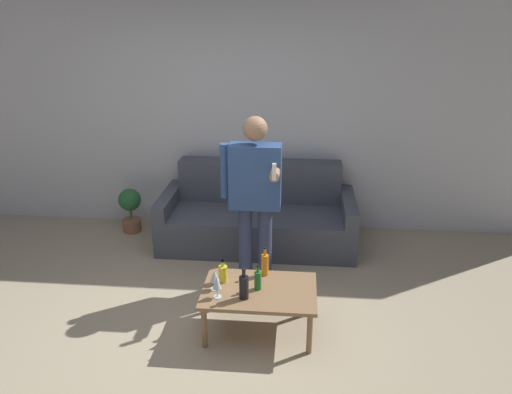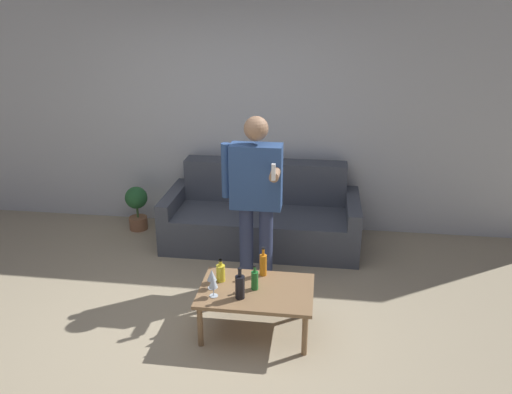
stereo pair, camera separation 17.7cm
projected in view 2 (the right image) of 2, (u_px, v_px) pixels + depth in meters
The scene contains 12 objects.
ground_plane at pixel (185, 338), 3.99m from camera, with size 16.00×16.00×0.00m, color tan.
wall_back at pixel (233, 113), 5.65m from camera, with size 8.00×0.06×2.70m.
couch at pixel (262, 216), 5.53m from camera, with size 2.10×0.92×0.86m.
coffee_table at pixel (256, 294), 3.97m from camera, with size 0.91×0.61×0.38m.
bottle_orange at pixel (221, 272), 4.06m from camera, with size 0.07×0.07×0.19m.
bottle_green at pixel (240, 286), 3.81m from camera, with size 0.07×0.07×0.26m.
bottle_dark at pixel (255, 280), 3.94m from camera, with size 0.06×0.06×0.21m.
bottle_yellow at pixel (263, 264), 4.14m from camera, with size 0.06×0.06×0.25m.
wine_glass_near at pixel (212, 276), 3.94m from camera, with size 0.07×0.07×0.17m.
wine_glass_far at pixel (213, 282), 3.82m from camera, with size 0.07×0.07×0.18m.
person_standing_front at pixel (255, 191), 4.46m from camera, with size 0.54×0.43×1.61m.
potted_plant at pixel (137, 205), 5.84m from camera, with size 0.26×0.26×0.53m.
Camera 2 is at (1.01, -3.21, 2.49)m, focal length 35.00 mm.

